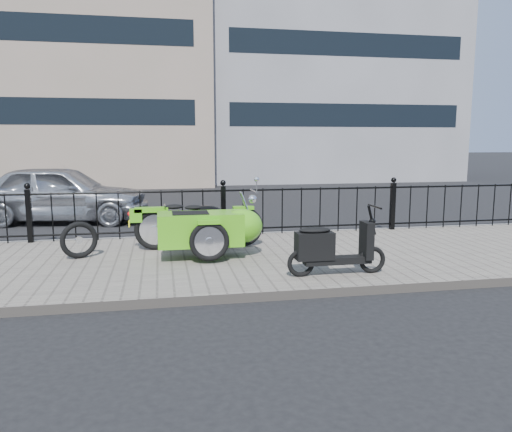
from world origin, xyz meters
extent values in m
plane|color=black|center=(0.00, 0.00, 0.00)|extent=(120.00, 120.00, 0.00)
cube|color=#655E55|center=(0.00, -0.50, 0.06)|extent=(30.00, 3.80, 0.12)
cube|color=gray|center=(0.00, 1.44, 0.06)|extent=(30.00, 0.10, 0.12)
cylinder|color=black|center=(0.00, 1.30, 0.99)|extent=(14.00, 0.04, 0.04)
cylinder|color=black|center=(0.00, 1.30, 0.24)|extent=(14.00, 0.04, 0.04)
cube|color=black|center=(-3.50, 1.30, 0.60)|extent=(0.09, 0.09, 0.96)
sphere|color=black|center=(-3.50, 1.30, 1.14)|extent=(0.11, 0.11, 0.11)
cube|color=black|center=(0.00, 1.30, 0.60)|extent=(0.09, 0.09, 0.96)
sphere|color=black|center=(0.00, 1.30, 1.14)|extent=(0.11, 0.11, 0.11)
cube|color=black|center=(3.50, 1.30, 0.60)|extent=(0.09, 0.09, 0.96)
sphere|color=black|center=(3.50, 1.30, 1.14)|extent=(0.11, 0.11, 0.11)
cube|color=gray|center=(-6.00, 16.00, 6.00)|extent=(14.00, 8.00, 12.00)
cube|color=black|center=(-6.00, 12.02, 3.00)|extent=(12.50, 0.06, 1.00)
cube|color=black|center=(-6.00, 12.02, 6.00)|extent=(12.50, 0.06, 1.00)
cube|color=gray|center=(7.00, 17.00, 7.50)|extent=(12.00, 8.00, 15.00)
cube|color=black|center=(7.00, 13.02, 3.00)|extent=(10.50, 0.06, 1.00)
cube|color=black|center=(7.00, 13.02, 6.00)|extent=(10.50, 0.06, 1.00)
torus|color=black|center=(0.22, 0.24, 0.46)|extent=(0.69, 0.09, 0.69)
torus|color=black|center=(-1.28, 0.24, 0.46)|extent=(0.69, 0.09, 0.69)
torus|color=black|center=(-0.48, -0.90, 0.46)|extent=(0.60, 0.08, 0.60)
cube|color=gray|center=(-0.53, 0.24, 0.48)|extent=(0.34, 0.22, 0.24)
cylinder|color=black|center=(-0.53, 0.24, 0.41)|extent=(1.40, 0.04, 0.04)
ellipsoid|color=black|center=(-0.41, 0.24, 0.72)|extent=(0.54, 0.29, 0.26)
cylinder|color=silver|center=(0.40, 0.24, 1.08)|extent=(0.03, 0.56, 0.03)
cylinder|color=silver|center=(0.28, 0.24, 0.77)|extent=(0.25, 0.04, 0.59)
sphere|color=silver|center=(0.38, 0.24, 0.95)|extent=(0.15, 0.15, 0.15)
cube|color=#4EAE17|center=(0.22, 0.24, 0.79)|extent=(0.36, 0.12, 0.06)
cube|color=#4EAE17|center=(-1.33, 0.24, 0.80)|extent=(0.55, 0.16, 0.08)
ellipsoid|color=black|center=(-0.63, 0.24, 0.82)|extent=(0.31, 0.22, 0.08)
ellipsoid|color=black|center=(-0.95, 0.24, 0.84)|extent=(0.31, 0.22, 0.08)
sphere|color=red|center=(-1.68, 0.24, 0.74)|extent=(0.07, 0.07, 0.07)
cube|color=#FFF21A|center=(-1.70, 0.34, 0.56)|extent=(0.02, 0.14, 0.10)
cube|color=#4EAE17|center=(-0.58, -0.51, 0.59)|extent=(1.30, 0.62, 0.50)
ellipsoid|color=#4EAE17|center=(0.07, -0.51, 0.61)|extent=(0.65, 0.60, 0.54)
cube|color=black|center=(-0.73, -0.51, 0.82)|extent=(0.55, 0.43, 0.06)
cube|color=#4EAE17|center=(-0.48, -0.90, 0.76)|extent=(0.34, 0.11, 0.06)
torus|color=black|center=(1.69, -1.81, 0.31)|extent=(0.38, 0.07, 0.38)
torus|color=black|center=(0.66, -1.81, 0.31)|extent=(0.38, 0.07, 0.38)
cube|color=black|center=(1.17, -1.81, 0.33)|extent=(0.93, 0.21, 0.09)
cube|color=black|center=(0.85, -1.81, 0.54)|extent=(0.51, 0.24, 0.37)
ellipsoid|color=black|center=(0.85, -1.81, 0.75)|extent=(0.44, 0.22, 0.08)
cube|color=black|center=(1.59, -1.81, 0.59)|extent=(0.11, 0.28, 0.51)
cylinder|color=black|center=(1.66, -1.81, 0.87)|extent=(0.14, 0.04, 0.42)
cylinder|color=black|center=(1.70, -1.81, 1.05)|extent=(0.03, 0.41, 0.03)
torus|color=black|center=(-2.44, -0.15, 0.41)|extent=(0.57, 0.32, 0.58)
imported|color=#B1B2B8|center=(-3.50, 4.28, 0.69)|extent=(4.24, 2.17, 1.38)
camera|label=1|loc=(-1.17, -8.13, 1.96)|focal=35.00mm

